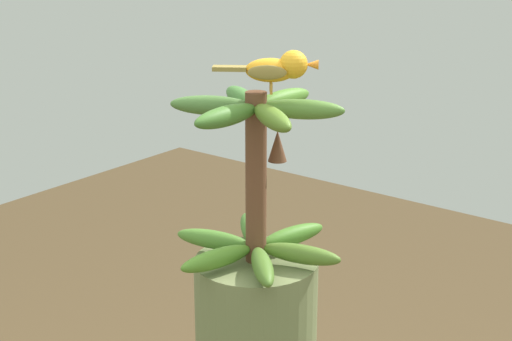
# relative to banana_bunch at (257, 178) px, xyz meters

# --- Properties ---
(banana_bunch) EXTENTS (0.34, 0.34, 0.33)m
(banana_bunch) POSITION_rel_banana_bunch_xyz_m (0.00, 0.00, 0.00)
(banana_bunch) COLOR brown
(banana_bunch) RESTS_ON banana_tree
(perched_bird) EXTENTS (0.17, 0.12, 0.08)m
(perched_bird) POSITION_rel_banana_bunch_xyz_m (-0.04, -0.01, 0.21)
(perched_bird) COLOR #C68933
(perched_bird) RESTS_ON banana_bunch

